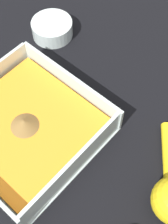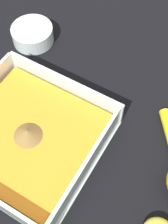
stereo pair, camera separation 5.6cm
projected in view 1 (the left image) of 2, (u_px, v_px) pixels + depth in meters
name	position (u px, v px, depth m)	size (l,w,h in m)	color
ground_plane	(44.00, 120.00, 0.58)	(4.00, 4.00, 0.00)	black
square_dish	(25.00, 128.00, 0.55)	(0.24, 0.24, 0.06)	silver
spice_bowl	(52.00, 29.00, 0.68)	(0.09, 0.09, 0.04)	silver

